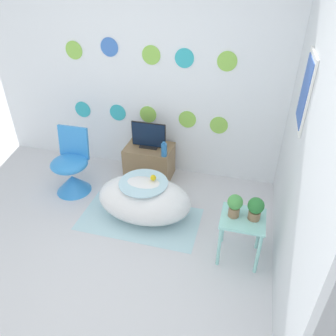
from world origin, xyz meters
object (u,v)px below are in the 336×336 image
Objects in this scene: bathtub at (144,199)px; potted_plant_right at (256,208)px; vase at (164,150)px; chair at (72,172)px; potted_plant_left at (235,205)px; tv at (149,136)px.

potted_plant_right is (1.13, -0.29, 0.36)m from bathtub.
chair is at bearing -159.80° from vase.
tv is at bearing 136.76° from potted_plant_left.
potted_plant_right is (1.33, -1.07, 0.03)m from tv.
potted_plant_left is at bearing -45.43° from vase.
tv is at bearing 104.03° from bathtub.
tv is 1.94× the size of potted_plant_left.
tv is 1.71m from potted_plant_right.
bathtub is at bearing 162.86° from potted_plant_left.
vase is (1.05, 0.39, 0.26)m from chair.
potted_plant_left is at bearing -43.24° from tv.
potted_plant_left reaches higher than vase.
vase is at bearing -33.36° from tv.
potted_plant_left is (1.96, -0.54, 0.36)m from chair.
bathtub is 1.03m from chair.
vase is at bearing 20.20° from chair.
potted_plant_right is at bearing -38.92° from tv.
potted_plant_left reaches higher than bathtub.
vase is (0.04, 0.63, 0.27)m from bathtub.
tv reaches higher than bathtub.
potted_plant_left is (0.91, -0.92, 0.10)m from vase.
potted_plant_left is at bearing -177.02° from potted_plant_right.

